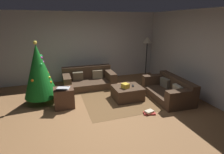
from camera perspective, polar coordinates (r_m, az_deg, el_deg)
ground_plane at (r=4.47m, az=-2.94°, el=-12.75°), size 6.40×6.40×0.00m
rear_partition at (r=7.00m, az=-10.19°, el=9.54°), size 6.40×0.12×2.60m
corner_partition at (r=5.66m, az=29.30°, el=5.64°), size 0.12×6.40×2.60m
couch_left at (r=6.39m, az=-7.62°, el=-0.73°), size 1.78×1.00×0.68m
couch_right at (r=5.67m, az=18.06°, el=-3.98°), size 1.00×1.72×0.63m
ottoman at (r=5.35m, az=5.00°, el=-5.11°), size 0.84×0.72×0.39m
gift_box at (r=5.16m, az=4.35°, el=-2.86°), size 0.24×0.24×0.14m
tv_remote at (r=5.34m, az=6.77°, el=-2.85°), size 0.11×0.17×0.02m
christmas_tree at (r=5.26m, az=-22.59°, el=1.76°), size 0.91×0.91×1.77m
side_table at (r=4.99m, az=-15.24°, el=-6.51°), size 0.52×0.44×0.54m
laptop at (r=4.81m, az=-15.75°, el=-3.27°), size 0.44×0.48×0.18m
book_stack at (r=4.67m, az=12.00°, el=-11.14°), size 0.33×0.23×0.09m
corner_lamp at (r=7.45m, az=11.32°, el=10.75°), size 0.36×0.36×1.65m
area_rug at (r=5.43m, az=4.94°, el=-6.97°), size 2.60×2.00×0.01m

